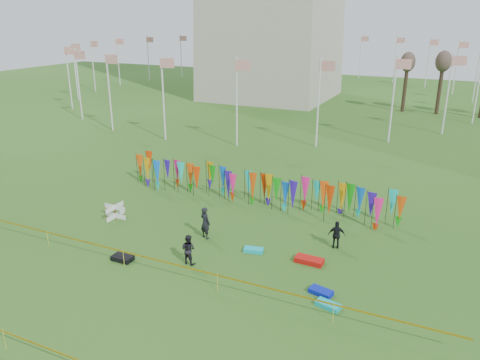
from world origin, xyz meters
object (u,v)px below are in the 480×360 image
at_px(kite_bag_turquoise, 254,250).
at_px(kite_bag_red, 309,260).
at_px(person_left, 205,223).
at_px(kite_bag_blue, 321,292).
at_px(kite_bag_teal, 328,305).
at_px(box_kite, 115,211).
at_px(kite_bag_black, 123,258).
at_px(person_right, 337,235).
at_px(person_mid, 188,249).

height_order(kite_bag_turquoise, kite_bag_red, kite_bag_red).
height_order(person_left, kite_bag_blue, person_left).
height_order(kite_bag_red, kite_bag_teal, kite_bag_red).
height_order(kite_bag_blue, kite_bag_teal, kite_bag_blue).
bearing_deg(kite_bag_blue, box_kite, 168.88).
bearing_deg(kite_bag_blue, kite_bag_teal, -56.66).
bearing_deg(kite_bag_teal, person_left, 155.97).
distance_m(person_left, kite_bag_turquoise, 3.13).
distance_m(kite_bag_turquoise, kite_bag_black, 6.56).
height_order(kite_bag_blue, kite_bag_red, kite_bag_red).
xyz_separation_m(kite_bag_turquoise, kite_bag_black, (-5.51, -3.56, 0.02)).
relative_size(box_kite, kite_bag_red, 0.63).
relative_size(person_right, kite_bag_teal, 1.47).
xyz_separation_m(person_mid, kite_bag_black, (-3.11, -1.15, -0.64)).
height_order(box_kite, kite_bag_blue, box_kite).
bearing_deg(box_kite, kite_bag_teal, -13.92).
relative_size(kite_bag_blue, kite_bag_teal, 0.98).
xyz_separation_m(person_left, kite_bag_blue, (7.19, -2.63, -0.79)).
xyz_separation_m(person_left, kite_bag_teal, (7.73, -3.45, -0.80)).
relative_size(box_kite, kite_bag_turquoise, 0.89).
height_order(box_kite, kite_bag_red, box_kite).
bearing_deg(kite_bag_turquoise, kite_bag_teal, -33.24).
relative_size(kite_bag_red, kite_bag_teal, 1.35).
distance_m(kite_bag_red, kite_bag_black, 9.19).
xyz_separation_m(box_kite, kite_bag_turquoise, (9.13, -0.34, -0.34)).
height_order(box_kite, person_mid, person_mid).
xyz_separation_m(person_left, person_right, (6.72, 1.84, -0.15)).
bearing_deg(kite_bag_turquoise, kite_bag_red, 2.52).
relative_size(person_left, kite_bag_blue, 1.78).
height_order(person_right, kite_bag_blue, person_right).
height_order(person_right, kite_bag_turquoise, person_right).
bearing_deg(kite_bag_teal, kite_bag_red, 119.36).
height_order(box_kite, person_right, person_right).
distance_m(kite_bag_blue, kite_bag_black, 9.78).
distance_m(person_right, kite_bag_blue, 4.54).
distance_m(person_mid, kite_bag_teal, 7.18).
relative_size(kite_bag_turquoise, kite_bag_black, 0.93).
relative_size(person_right, kite_bag_blue, 1.49).
xyz_separation_m(person_mid, kite_bag_blue, (6.58, 0.13, -0.65)).
xyz_separation_m(person_mid, person_right, (6.11, 4.60, -0.00)).
xyz_separation_m(person_right, kite_bag_turquoise, (-3.71, -2.19, -0.65)).
bearing_deg(kite_bag_turquoise, kite_bag_blue, -28.57).
xyz_separation_m(kite_bag_blue, kite_bag_red, (-1.28, 2.41, 0.02)).
height_order(kite_bag_blue, kite_bag_black, kite_bag_black).
bearing_deg(box_kite, kite_bag_turquoise, -2.12).
bearing_deg(kite_bag_turquoise, box_kite, 177.88).
bearing_deg(person_mid, kite_bag_black, 24.50).
xyz_separation_m(person_right, kite_bag_teal, (1.01, -5.28, -0.65)).
xyz_separation_m(kite_bag_turquoise, kite_bag_teal, (4.72, -3.09, 0.00)).
xyz_separation_m(person_right, kite_bag_red, (-0.80, -2.06, -0.62)).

